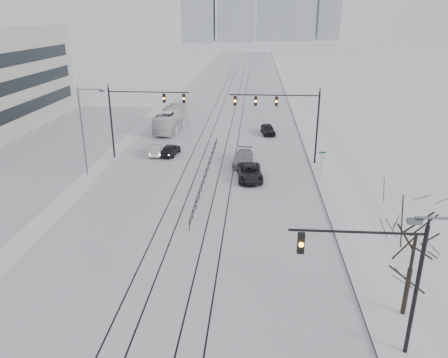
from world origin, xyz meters
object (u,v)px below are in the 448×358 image
(sedan_sb_outer, at_px, (156,150))
(box_truck, at_px, (171,119))
(sedan_nb_front, at_px, (250,173))
(sedan_nb_far, at_px, (268,129))
(sedan_sb_inner, at_px, (170,150))
(sedan_nb_right, at_px, (243,158))
(traffic_mast_near, at_px, (383,273))
(bare_tree, at_px, (415,244))

(sedan_sb_outer, xyz_separation_m, box_truck, (-0.41, 12.14, 0.86))
(box_truck, bearing_deg, sedan_nb_front, 123.72)
(sedan_nb_far, bearing_deg, sedan_sb_inner, -146.87)
(sedan_sb_inner, bearing_deg, sedan_nb_right, 170.52)
(sedan_sb_outer, xyz_separation_m, sedan_nb_front, (11.25, -7.38, 0.07))
(sedan_sb_inner, distance_m, sedan_nb_far, 15.69)
(traffic_mast_near, distance_m, sedan_nb_right, 29.48)
(sedan_sb_outer, relative_size, box_truck, 0.36)
(traffic_mast_near, bearing_deg, sedan_nb_front, 105.08)
(box_truck, bearing_deg, sedan_nb_right, 128.87)
(sedan_sb_outer, distance_m, sedan_nb_front, 13.46)
(bare_tree, distance_m, sedan_nb_front, 22.80)
(sedan_nb_right, distance_m, sedan_nb_far, 13.59)
(traffic_mast_near, height_order, sedan_nb_far, traffic_mast_near)
(traffic_mast_near, xyz_separation_m, sedan_sb_inner, (-15.87, 31.10, -3.89))
(sedan_sb_outer, height_order, box_truck, box_truck)
(sedan_sb_inner, bearing_deg, sedan_nb_far, -129.77)
(sedan_nb_far, relative_size, box_truck, 0.38)
(sedan_nb_right, bearing_deg, box_truck, 130.49)
(sedan_nb_front, bearing_deg, box_truck, 115.90)
(traffic_mast_near, relative_size, bare_tree, 1.15)
(bare_tree, height_order, sedan_sb_inner, bare_tree)
(bare_tree, relative_size, sedan_nb_right, 1.23)
(bare_tree, relative_size, sedan_sb_inner, 1.54)
(bare_tree, bearing_deg, traffic_mast_near, -128.76)
(sedan_nb_front, height_order, sedan_nb_right, sedan_nb_front)
(sedan_sb_inner, distance_m, sedan_sb_outer, 1.77)
(sedan_sb_outer, bearing_deg, sedan_sb_inner, 170.80)
(sedan_nb_right, bearing_deg, sedan_sb_outer, 169.65)
(traffic_mast_near, bearing_deg, sedan_sb_inner, 117.03)
(sedan_sb_inner, bearing_deg, bare_tree, 131.36)
(sedan_nb_right, relative_size, sedan_nb_far, 1.20)
(sedan_sb_inner, distance_m, box_truck, 12.35)
(sedan_nb_front, bearing_deg, traffic_mast_near, -79.86)
(bare_tree, bearing_deg, sedan_nb_front, 113.03)
(sedan_sb_inner, xyz_separation_m, box_truck, (-2.18, 12.12, 0.83))
(traffic_mast_near, distance_m, sedan_nb_front, 24.84)
(traffic_mast_near, bearing_deg, box_truck, 112.66)
(traffic_mast_near, xyz_separation_m, sedan_nb_right, (-7.23, 28.32, -3.84))
(sedan_nb_far, bearing_deg, sedan_nb_front, -105.79)
(traffic_mast_near, xyz_separation_m, sedan_nb_front, (-6.39, 23.70, -3.84))
(sedan_nb_right, bearing_deg, traffic_mast_near, -71.19)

